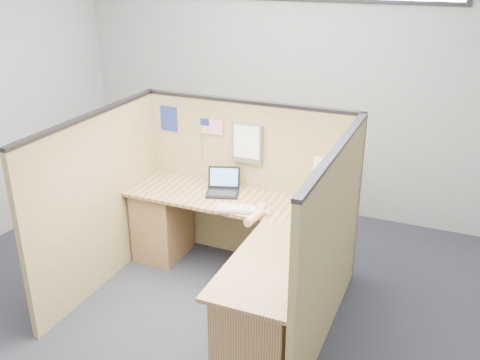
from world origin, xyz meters
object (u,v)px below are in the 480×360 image
at_px(l_desk, 236,257).
at_px(laptop, 225,187).
at_px(keyboard, 243,209).
at_px(mouse, 262,208).

xyz_separation_m(l_desk, laptop, (-0.31, 0.48, 0.39)).
distance_m(l_desk, keyboard, 0.40).
bearing_deg(mouse, keyboard, -157.21).
bearing_deg(mouse, l_desk, -117.03).
distance_m(keyboard, mouse, 0.15).
bearing_deg(laptop, keyboard, -62.71).
relative_size(l_desk, keyboard, 4.08).
height_order(l_desk, laptop, laptop).
bearing_deg(l_desk, keyboard, 94.03).
distance_m(l_desk, mouse, 0.45).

